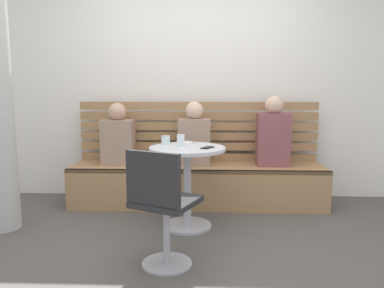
# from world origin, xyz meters

# --- Properties ---
(ground) EXTENTS (8.00, 8.00, 0.00)m
(ground) POSITION_xyz_m (0.00, 0.00, 0.00)
(ground) COLOR #514C47
(back_wall) EXTENTS (5.20, 0.10, 2.90)m
(back_wall) POSITION_xyz_m (0.00, 1.64, 1.45)
(back_wall) COLOR white
(back_wall) RESTS_ON ground
(booth_bench) EXTENTS (2.70, 0.52, 0.44)m
(booth_bench) POSITION_xyz_m (0.00, 1.20, 0.22)
(booth_bench) COLOR #A87C51
(booth_bench) RESTS_ON ground
(booth_backrest) EXTENTS (2.65, 0.04, 0.67)m
(booth_backrest) POSITION_xyz_m (0.00, 1.44, 0.78)
(booth_backrest) COLOR #9A7249
(booth_backrest) RESTS_ON booth_bench
(cafe_table) EXTENTS (0.68, 0.68, 0.74)m
(cafe_table) POSITION_xyz_m (-0.07, 0.54, 0.52)
(cafe_table) COLOR #ADADB2
(cafe_table) RESTS_ON ground
(white_chair) EXTENTS (0.53, 0.53, 0.85)m
(white_chair) POSITION_xyz_m (-0.21, -0.27, 0.46)
(white_chair) COLOR #ADADB2
(white_chair) RESTS_ON ground
(person_adult) EXTENTS (0.34, 0.22, 0.74)m
(person_adult) POSITION_xyz_m (0.80, 1.23, 0.77)
(person_adult) COLOR brown
(person_adult) RESTS_ON booth_bench
(person_child_left) EXTENTS (0.34, 0.22, 0.66)m
(person_child_left) POSITION_xyz_m (-0.86, 1.23, 0.73)
(person_child_left) COLOR #9E7F6B
(person_child_left) RESTS_ON booth_bench
(person_child_middle) EXTENTS (0.34, 0.22, 0.68)m
(person_child_middle) POSITION_xyz_m (-0.03, 1.23, 0.74)
(person_child_middle) COLOR #9E7F6B
(person_child_middle) RESTS_ON booth_bench
(cup_water_clear) EXTENTS (0.07, 0.07, 0.11)m
(cup_water_clear) POSITION_xyz_m (-0.13, 0.56, 0.80)
(cup_water_clear) COLOR white
(cup_water_clear) RESTS_ON cafe_table
(cup_glass_short) EXTENTS (0.08, 0.08, 0.08)m
(cup_glass_short) POSITION_xyz_m (-0.28, 0.70, 0.78)
(cup_glass_short) COLOR silver
(cup_glass_short) RESTS_ON cafe_table
(plate_small) EXTENTS (0.17, 0.17, 0.01)m
(plate_small) POSITION_xyz_m (-0.11, 0.77, 0.75)
(plate_small) COLOR white
(plate_small) RESTS_ON cafe_table
(phone_on_table) EXTENTS (0.13, 0.16, 0.01)m
(phone_on_table) POSITION_xyz_m (0.10, 0.49, 0.74)
(phone_on_table) COLOR black
(phone_on_table) RESTS_ON cafe_table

